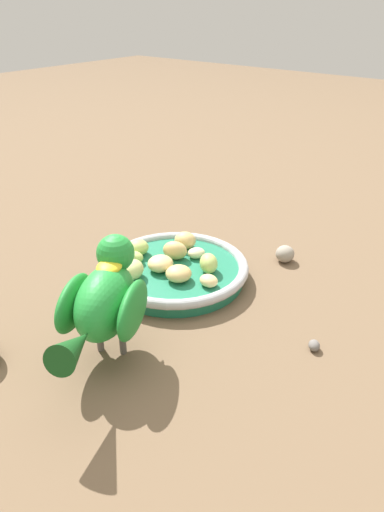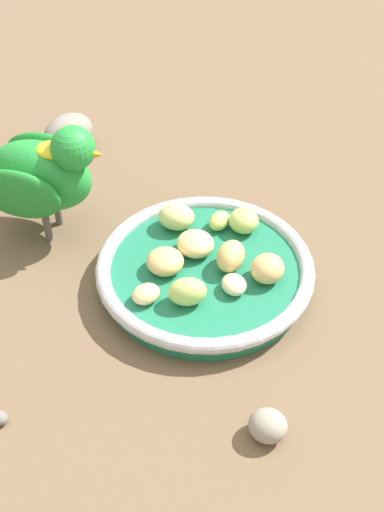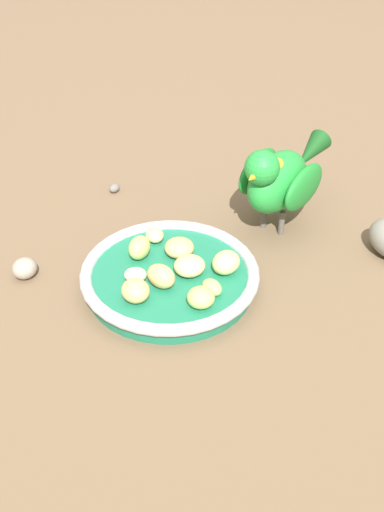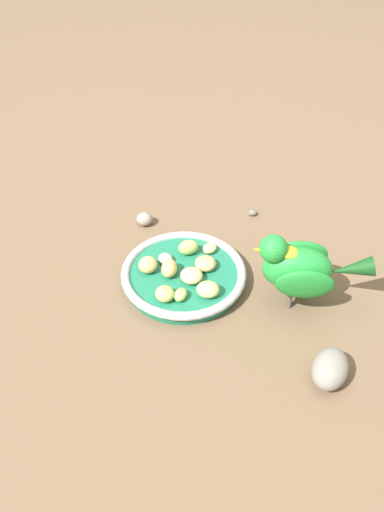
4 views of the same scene
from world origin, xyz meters
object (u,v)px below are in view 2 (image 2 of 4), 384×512
object	(u,v)px
apple_piece_0	(244,221)
apple_piece_5	(234,258)
parrot	(36,171)
apple_piece_7	(219,221)
apple_piece_4	(189,293)
pebble_1	(268,426)
apple_piece_9	(234,285)
rock_large	(68,134)
apple_piece_3	(267,269)
feeding_bowl	(205,271)
apple_piece_6	(175,218)
apple_piece_8	(146,294)
apple_piece_1	(195,244)
apple_piece_2	(165,261)

from	to	relation	value
apple_piece_0	apple_piece_5	distance (m)	0.06
apple_piece_5	parrot	xyz separation A→B (m)	(0.07, -0.20, 0.04)
apple_piece_7	apple_piece_0	bearing A→B (deg)	122.34
apple_piece_4	pebble_1	bearing A→B (deg)	67.99
apple_piece_5	apple_piece_9	size ratio (longest dim) A/B	1.38
parrot	apple_piece_7	bearing A→B (deg)	7.79
parrot	rock_large	xyz separation A→B (m)	(-0.12, -0.10, -0.05)
apple_piece_3	feeding_bowl	bearing A→B (deg)	-64.99
apple_piece_6	pebble_1	world-z (taller)	apple_piece_6
apple_piece_0	rock_large	xyz separation A→B (m)	(0.00, -0.27, -0.01)
pebble_1	apple_piece_8	bearing A→B (deg)	-100.18
rock_large	pebble_1	world-z (taller)	rock_large
apple_piece_7	apple_piece_3	bearing A→B (deg)	70.31
apple_piece_1	apple_piece_5	bearing A→B (deg)	98.04
apple_piece_0	apple_piece_1	xyz separation A→B (m)	(0.06, -0.01, -0.00)
apple_piece_0	apple_piece_4	world-z (taller)	apple_piece_4
apple_piece_8	apple_piece_9	distance (m)	0.08
apple_piece_7	rock_large	size ratio (longest dim) A/B	0.39
apple_piece_0	feeding_bowl	bearing A→B (deg)	5.20
apple_piece_1	apple_piece_4	size ratio (longest dim) A/B	1.06
apple_piece_0	apple_piece_4	distance (m)	0.12
apple_piece_3	apple_piece_0	bearing A→B (deg)	-125.09
feeding_bowl	apple_piece_6	bearing A→B (deg)	-111.15
feeding_bowl	apple_piece_1	size ratio (longest dim) A/B	5.67
apple_piece_6	apple_piece_9	world-z (taller)	apple_piece_6
apple_piece_3	apple_piece_2	bearing A→B (deg)	-56.48
apple_piece_8	parrot	bearing A→B (deg)	-95.97
apple_piece_6	apple_piece_7	size ratio (longest dim) A/B	1.38
feeding_bowl	apple_piece_8	bearing A→B (deg)	-9.86
apple_piece_1	apple_piece_6	world-z (taller)	apple_piece_6
rock_large	pebble_1	size ratio (longest dim) A/B	2.24
apple_piece_4	rock_large	world-z (taller)	same
apple_piece_9	pebble_1	size ratio (longest dim) A/B	0.85
apple_piece_5	apple_piece_7	distance (m)	0.06
apple_piece_2	pebble_1	size ratio (longest dim) A/B	1.15
apple_piece_1	pebble_1	bearing A→B (deg)	57.53
pebble_1	parrot	bearing A→B (deg)	-98.04
apple_piece_6	pebble_1	size ratio (longest dim) A/B	1.19
rock_large	apple_piece_6	bearing A→B (deg)	78.89
apple_piece_8	pebble_1	size ratio (longest dim) A/B	0.86
pebble_1	rock_large	bearing A→B (deg)	-111.07
apple_piece_3	apple_piece_7	size ratio (longest dim) A/B	1.24
apple_piece_6	parrot	xyz separation A→B (m)	(0.07, -0.12, 0.04)
apple_piece_1	apple_piece_9	size ratio (longest dim) A/B	1.41
apple_piece_6	parrot	size ratio (longest dim) A/B	0.21
apple_piece_5	rock_large	bearing A→B (deg)	-99.46
rock_large	apple_piece_8	bearing A→B (deg)	63.01
apple_piece_8	apple_piece_6	bearing A→B (deg)	-152.13
apple_piece_8	pebble_1	world-z (taller)	apple_piece_8
apple_piece_2	apple_piece_7	distance (m)	0.08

